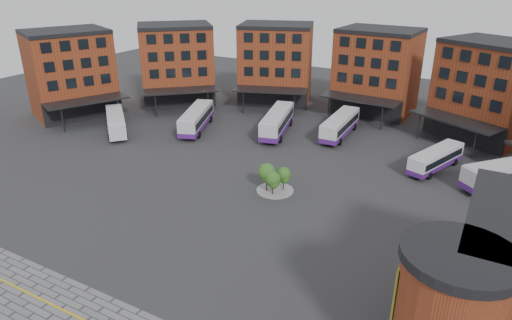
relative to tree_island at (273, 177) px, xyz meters
The scene contains 9 objects.
ground 11.91m from the tree_island, 99.66° to the right, with size 160.00×160.00×0.00m, color #28282B.
main_building 28.00m from the tree_island, 104.20° to the left, with size 94.14×42.48×14.60m.
tree_island is the anchor object (origin of this frame).
bus_a 31.74m from the tree_island, 168.36° to the left, with size 9.86×9.37×3.14m.
bus_b 24.87m from the tree_island, 146.62° to the left, with size 6.87×12.25×3.40m.
bus_c 20.37m from the tree_island, 115.24° to the left, with size 5.82×12.89×3.54m.
bus_d 21.94m from the tree_island, 89.01° to the left, with size 3.18×11.79×3.30m.
bus_e 22.19m from the tree_island, 45.80° to the left, with size 5.62×10.25×2.83m.
bus_f 27.75m from the tree_island, 31.43° to the left, with size 9.82×10.55×3.31m.
Camera 1 is at (23.24, -31.05, 24.67)m, focal length 32.00 mm.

